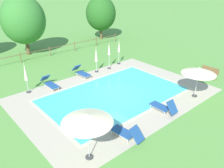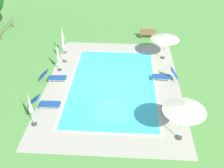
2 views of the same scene
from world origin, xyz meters
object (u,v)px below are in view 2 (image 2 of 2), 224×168
Objects in this scene: sun_lounger_north_far at (53,77)px; patio_umbrella_open_foreground at (165,37)px; sun_lounger_north_near_steps at (45,103)px; sun_lounger_north_end at (165,76)px; wooden_bench_lawn_side at (148,33)px; patio_umbrella_closed_row_west at (63,43)px; patio_umbrella_closed_row_mid_west at (63,36)px; patio_umbrella_open_by_bench at (185,108)px; sun_lounger_north_mid at (177,107)px; patio_umbrella_closed_row_mid_east at (30,105)px; patio_umbrella_closed_row_centre at (58,54)px.

patio_umbrella_open_foreground is (4.02, -8.27, 1.56)m from sun_lounger_north_far.
sun_lounger_north_end is at bearing -64.99° from sun_lounger_north_near_steps.
wooden_bench_lawn_side is (7.99, -7.18, 0.08)m from sun_lounger_north_far.
patio_umbrella_closed_row_west is 1.62× the size of wooden_bench_lawn_side.
sun_lounger_north_near_steps reaches higher than wooden_bench_lawn_side.
patio_umbrella_closed_row_mid_west is (1.52, 0.34, -0.10)m from patio_umbrella_closed_row_west.
patio_umbrella_open_by_bench reaches higher than sun_lounger_north_near_steps.
patio_umbrella_closed_row_mid_west is at bearing 87.03° from patio_umbrella_open_foreground.
patio_umbrella_open_by_bench is 13.36m from wooden_bench_lawn_side.
patio_umbrella_open_foreground reaches higher than sun_lounger_north_mid.
patio_umbrella_open_foreground is 1.00× the size of patio_umbrella_closed_row_mid_east.
sun_lounger_north_mid is 0.99× the size of sun_lounger_north_far.
patio_umbrella_closed_row_mid_west is (4.46, 0.16, 1.16)m from sun_lounger_north_far.
patio_umbrella_open_foreground reaches higher than wooden_bench_lawn_side.
sun_lounger_north_far is 9.97m from patio_umbrella_open_by_bench.
sun_lounger_north_far is 1.08× the size of sun_lounger_north_end.
sun_lounger_north_mid reaches higher than wooden_bench_lawn_side.
patio_umbrella_open_by_bench is at bearing -122.11° from sun_lounger_north_far.
patio_umbrella_open_foreground is at bearing -92.97° from patio_umbrella_closed_row_mid_west.
patio_umbrella_closed_row_mid_west is (7.38, 8.61, 1.15)m from sun_lounger_north_mid.
sun_lounger_north_near_steps is 6.12m from patio_umbrella_closed_row_west.
patio_umbrella_closed_row_mid_east is (0.59, 8.37, -0.73)m from patio_umbrella_open_by_bench.
sun_lounger_north_mid is 3.57m from sun_lounger_north_end.
patio_umbrella_closed_row_mid_east reaches higher than sun_lounger_north_near_steps.
patio_umbrella_closed_row_mid_west is at bearing 2.95° from sun_lounger_north_near_steps.
patio_umbrella_closed_row_mid_west is (9.67, 8.46, -0.65)m from patio_umbrella_open_by_bench.
sun_lounger_north_mid is at bearing -178.55° from patio_umbrella_open_foreground.
sun_lounger_north_end is at bearing -96.75° from patio_umbrella_closed_row_centre.
patio_umbrella_open_by_bench reaches higher than wooden_bench_lawn_side.
patio_umbrella_open_by_bench is (-5.21, -8.30, 1.82)m from sun_lounger_north_far.
patio_umbrella_closed_row_mid_west reaches higher than sun_lounger_north_end.
sun_lounger_north_mid is 2.92m from patio_umbrella_open_by_bench.
patio_umbrella_closed_row_centre reaches higher than patio_umbrella_open_foreground.
patio_umbrella_closed_row_west is (5.86, 8.27, 1.26)m from sun_lounger_north_mid.
patio_umbrella_closed_row_mid_east is at bearing -179.44° from patio_umbrella_closed_row_mid_west.
patio_umbrella_closed_row_mid_east is at bearing 169.31° from sun_lounger_north_near_steps.
sun_lounger_north_mid is 1.07× the size of sun_lounger_north_end.
patio_umbrella_closed_row_mid_east reaches higher than patio_umbrella_open_foreground.
sun_lounger_north_far is at bearing 94.41° from sun_lounger_north_end.
patio_umbrella_closed_row_centre reaches higher than sun_lounger_north_far.
patio_umbrella_open_by_bench is at bearing -105.01° from sun_lounger_north_near_steps.
sun_lounger_north_end reaches higher than sun_lounger_north_far.
patio_umbrella_closed_row_centre is at bearing -175.59° from patio_umbrella_closed_row_mid_west.
patio_umbrella_closed_row_west is at bearing -3.49° from sun_lounger_north_far.
patio_umbrella_open_by_bench and patio_umbrella_closed_row_west have the same top height.
sun_lounger_north_end is 6.11m from patio_umbrella_open_by_bench.
sun_lounger_north_mid is 0.80× the size of patio_umbrella_open_by_bench.
patio_umbrella_closed_row_mid_east reaches higher than sun_lounger_north_end.
wooden_bench_lawn_side is at bearing -41.94° from sun_lounger_north_far.
sun_lounger_north_mid is 0.82× the size of patio_umbrella_closed_row_mid_west.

